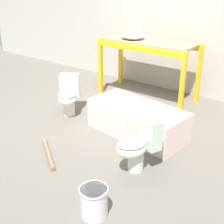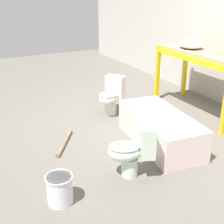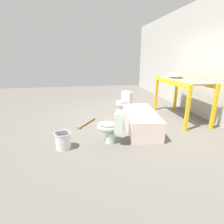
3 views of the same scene
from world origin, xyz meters
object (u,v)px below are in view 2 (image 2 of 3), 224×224
(bucket_white, at_px, (60,189))
(bathtub_main, at_px, (160,127))
(toilet_far, at_px, (133,150))
(sink_basin, at_px, (191,44))
(toilet_near, at_px, (111,95))

(bucket_white, bearing_deg, bathtub_main, 108.88)
(toilet_far, xyz_separation_m, bucket_white, (0.08, -0.94, -0.18))
(sink_basin, distance_m, toilet_near, 1.68)
(bathtub_main, bearing_deg, toilet_near, -168.97)
(toilet_near, distance_m, bucket_white, 2.51)
(sink_basin, height_order, bucket_white, sink_basin)
(sink_basin, distance_m, bucket_white, 3.58)
(toilet_near, bearing_deg, toilet_far, -55.19)
(toilet_far, height_order, bucket_white, toilet_far)
(bathtub_main, distance_m, toilet_far, 0.93)
(toilet_far, relative_size, bucket_white, 2.04)
(sink_basin, relative_size, bucket_white, 1.41)
(sink_basin, height_order, toilet_near, sink_basin)
(bathtub_main, xyz_separation_m, toilet_far, (0.51, -0.77, 0.09))
(bathtub_main, relative_size, toilet_near, 2.35)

